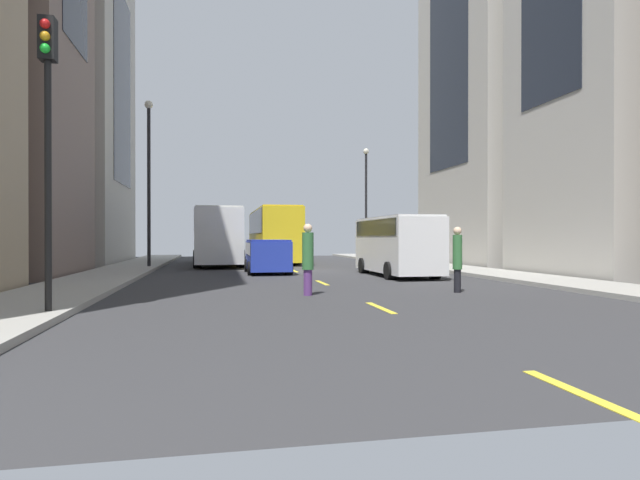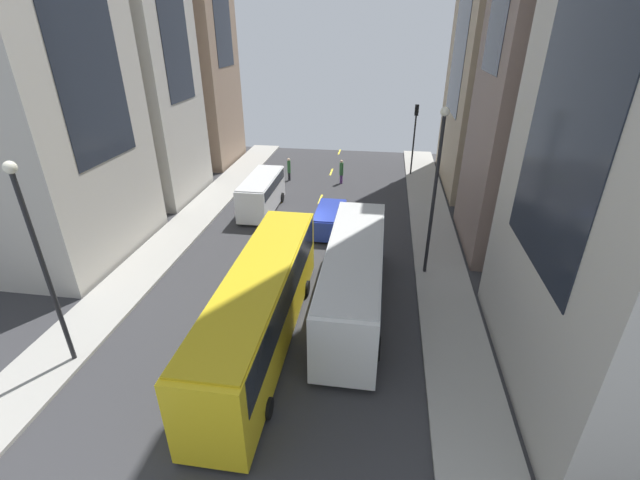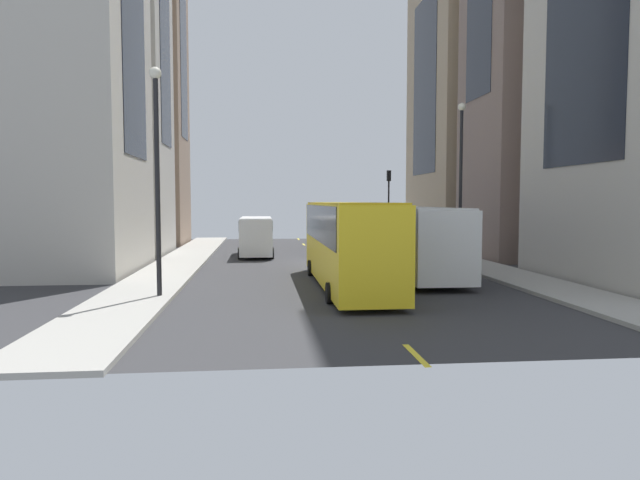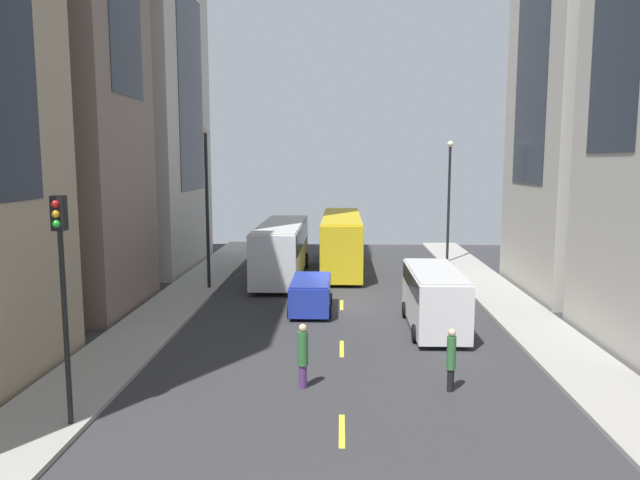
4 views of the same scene
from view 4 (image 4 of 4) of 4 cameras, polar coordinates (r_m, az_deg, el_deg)
The scene contains 20 objects.
ground_plane at distance 30.00m, azimuth 2.08°, elevation -6.21°, with size 43.50×43.50×0.00m, color #333335.
sidewalk_west at distance 31.11m, azimuth -13.50°, elevation -5.78°, with size 2.87×44.00×0.15m, color #9E9B93.
sidewalk_east at distance 31.13m, azimuth 17.66°, elevation -5.92°, with size 2.87×44.00×0.15m, color #9E9B93.
lane_stripe_1 at distance 16.74m, azimuth 2.10°, elevation -17.69°, with size 0.16×2.00×0.01m, color yellow.
lane_stripe_2 at distance 23.26m, azimuth 2.09°, elevation -10.31°, with size 0.16×2.00×0.01m, color yellow.
lane_stripe_3 at distance 30.00m, azimuth 2.08°, elevation -6.20°, with size 0.16×2.00×0.01m, color yellow.
lane_stripe_4 at distance 36.84m, azimuth 2.08°, elevation -3.61°, with size 0.16×2.00×0.01m, color yellow.
lane_stripe_5 at distance 43.73m, azimuth 2.08°, elevation -1.83°, with size 0.16×2.00×0.01m, color yellow.
lane_stripe_6 at distance 50.65m, azimuth 2.07°, elevation -0.53°, with size 0.16×2.00×0.01m, color yellow.
building_west_2 at distance 42.38m, azimuth -17.64°, elevation 13.19°, with size 8.13×11.18×23.10m.
building_east_2 at distance 36.00m, azimuth 25.46°, elevation 16.41°, with size 7.46×9.45×26.24m.
city_bus_white at distance 36.67m, azimuth -3.67°, elevation -0.50°, with size 2.80×11.09×3.35m.
streetcar_yellow at distance 39.56m, azimuth 2.07°, elevation 0.28°, with size 2.70×12.49×3.59m.
delivery_van_white at distance 25.92m, azimuth 10.84°, elevation -5.11°, with size 2.25×6.15×2.58m.
car_blue_0 at distance 28.52m, azimuth -0.89°, elevation -5.01°, with size 2.00×4.05×1.58m.
pedestrian_walking_far at distance 19.16m, azimuth -1.64°, elevation -10.79°, with size 0.33×0.33×2.08m.
pedestrian_crossing_mid at distance 19.33m, azimuth 12.39°, elevation -10.86°, with size 0.29×0.29×2.01m.
traffic_light_near_corner at distance 16.89m, azimuth -23.39°, elevation -2.49°, with size 0.32×0.44×6.11m.
streetlamp_near at distance 33.25m, azimuth -10.74°, elevation 4.48°, with size 0.44×0.44×8.86m.
streetlamp_far at distance 42.28m, azimuth 12.20°, elevation 4.70°, with size 0.44×0.44×8.34m.
Camera 4 is at (-0.04, -29.14, 7.15)m, focal length 33.58 mm.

